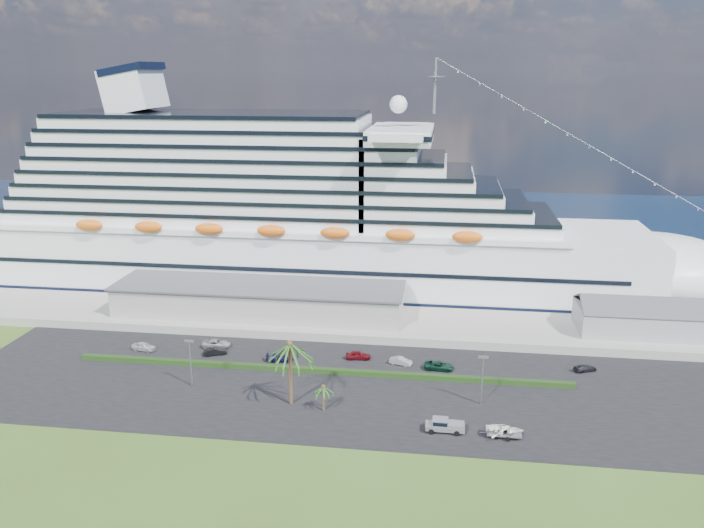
# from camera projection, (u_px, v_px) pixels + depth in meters

# --- Properties ---
(ground) EXTENTS (420.00, 420.00, 0.00)m
(ground) POSITION_uv_depth(u_px,v_px,m) (350.00, 421.00, 104.29)
(ground) COLOR #3A541C
(ground) RESTS_ON ground
(asphalt_lot) EXTENTS (140.00, 38.00, 0.12)m
(asphalt_lot) POSITION_uv_depth(u_px,v_px,m) (359.00, 388.00, 114.76)
(asphalt_lot) COLOR black
(asphalt_lot) RESTS_ON ground
(wharf) EXTENTS (240.00, 20.00, 1.80)m
(wharf) POSITION_uv_depth(u_px,v_px,m) (377.00, 323.00, 142.16)
(wharf) COLOR gray
(wharf) RESTS_ON ground
(water) EXTENTS (420.00, 160.00, 0.02)m
(water) POSITION_uv_depth(u_px,v_px,m) (404.00, 230.00, 228.16)
(water) COLOR black
(water) RESTS_ON ground
(cruise_ship) EXTENTS (191.00, 38.00, 54.00)m
(cruise_ship) POSITION_uv_depth(u_px,v_px,m) (298.00, 221.00, 163.53)
(cruise_ship) COLOR silver
(cruise_ship) RESTS_ON ground
(terminal_building) EXTENTS (61.00, 15.00, 6.30)m
(terminal_building) POSITION_uv_depth(u_px,v_px,m) (259.00, 299.00, 144.31)
(terminal_building) COLOR gray
(terminal_building) RESTS_ON wharf
(port_shed) EXTENTS (24.00, 12.31, 7.37)m
(port_shed) POSITION_uv_depth(u_px,v_px,m) (640.00, 319.00, 134.39)
(port_shed) COLOR gray
(port_shed) RESTS_ON wharf
(hedge) EXTENTS (88.00, 1.10, 0.90)m
(hedge) POSITION_uv_depth(u_px,v_px,m) (317.00, 370.00, 120.43)
(hedge) COLOR black
(hedge) RESTS_ON asphalt_lot
(lamp_post_left) EXTENTS (1.60, 0.35, 8.27)m
(lamp_post_left) POSITION_uv_depth(u_px,v_px,m) (190.00, 357.00, 114.12)
(lamp_post_left) COLOR gray
(lamp_post_left) RESTS_ON asphalt_lot
(lamp_post_right) EXTENTS (1.60, 0.35, 8.27)m
(lamp_post_right) POSITION_uv_depth(u_px,v_px,m) (483.00, 374.00, 107.83)
(lamp_post_right) COLOR gray
(lamp_post_right) RESTS_ON asphalt_lot
(palm_tall) EXTENTS (8.82, 8.82, 11.13)m
(palm_tall) POSITION_uv_depth(u_px,v_px,m) (290.00, 351.00, 106.90)
(palm_tall) COLOR #47301E
(palm_tall) RESTS_ON ground
(palm_short) EXTENTS (3.53, 3.53, 4.56)m
(palm_short) POSITION_uv_depth(u_px,v_px,m) (323.00, 390.00, 106.26)
(palm_short) COLOR #47301E
(palm_short) RESTS_ON ground
(parked_car_0) EXTENTS (4.89, 2.65, 1.58)m
(parked_car_0) POSITION_uv_depth(u_px,v_px,m) (144.00, 346.00, 129.92)
(parked_car_0) COLOR #BABABC
(parked_car_0) RESTS_ON asphalt_lot
(parked_car_1) EXTENTS (4.53, 3.02, 1.41)m
(parked_car_1) POSITION_uv_depth(u_px,v_px,m) (215.00, 351.00, 127.86)
(parked_car_1) COLOR black
(parked_car_1) RESTS_ON asphalt_lot
(parked_car_2) EXTENTS (5.60, 2.93, 1.51)m
(parked_car_2) POSITION_uv_depth(u_px,v_px,m) (216.00, 343.00, 131.45)
(parked_car_2) COLOR #9C9EA4
(parked_car_2) RESTS_ON asphalt_lot
(parked_car_3) EXTENTS (5.07, 2.49, 1.42)m
(parked_car_3) POSITION_uv_depth(u_px,v_px,m) (280.00, 358.00, 125.12)
(parked_car_3) COLOR #171240
(parked_car_3) RESTS_ON asphalt_lot
(parked_car_4) EXTENTS (4.70, 2.33, 1.54)m
(parked_car_4) POSITION_uv_depth(u_px,v_px,m) (358.00, 355.00, 126.02)
(parked_car_4) COLOR maroon
(parked_car_4) RESTS_ON asphalt_lot
(parked_car_5) EXTENTS (4.35, 2.46, 1.36)m
(parked_car_5) POSITION_uv_depth(u_px,v_px,m) (401.00, 361.00, 123.71)
(parked_car_5) COLOR #9A9BA1
(parked_car_5) RESTS_ON asphalt_lot
(parked_car_6) EXTENTS (5.37, 2.71, 1.46)m
(parked_car_6) POSITION_uv_depth(u_px,v_px,m) (439.00, 366.00, 121.65)
(parked_car_6) COLOR #0C3120
(parked_car_6) RESTS_ON asphalt_lot
(parked_car_7) EXTENTS (4.54, 3.29, 1.22)m
(parked_car_7) POSITION_uv_depth(u_px,v_px,m) (585.00, 368.00, 121.02)
(parked_car_7) COLOR black
(parked_car_7) RESTS_ON asphalt_lot
(pickup_truck) EXTENTS (5.76, 2.30, 2.02)m
(pickup_truck) POSITION_uv_depth(u_px,v_px,m) (444.00, 425.00, 100.64)
(pickup_truck) COLOR black
(pickup_truck) RESTS_ON asphalt_lot
(boat_trailer) EXTENTS (6.27, 4.03, 1.81)m
(boat_trailer) POSITION_uv_depth(u_px,v_px,m) (504.00, 430.00, 98.96)
(boat_trailer) COLOR gray
(boat_trailer) RESTS_ON asphalt_lot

